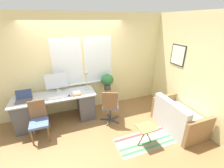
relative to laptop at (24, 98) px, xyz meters
name	(u,v)px	position (x,y,z in m)	size (l,w,h in m)	color
ground_plane	(87,122)	(1.38, -0.33, -0.82)	(14.00, 14.00, 0.00)	olive
wall_back_with_window	(78,65)	(1.38, 0.45, 0.53)	(9.00, 0.12, 2.70)	beige
wall_right_with_picture	(172,64)	(3.92, -0.33, 0.53)	(0.08, 9.00, 2.70)	beige
desk	(57,107)	(0.67, 0.02, -0.41)	(1.99, 0.69, 0.77)	#B2B7BC
laptop	(24,98)	(0.00, 0.00, 0.00)	(0.35, 0.32, 0.21)	#4C4C51
monitor	(56,82)	(0.76, 0.20, 0.22)	(0.54, 0.19, 0.50)	silver
keyboard	(58,98)	(0.74, -0.16, -0.04)	(0.41, 0.13, 0.02)	silver
mouse	(69,95)	(1.01, -0.15, -0.03)	(0.04, 0.06, 0.03)	black
desk_lamp	(86,76)	(1.52, 0.13, 0.32)	(0.14, 0.14, 0.50)	#ADADB2
book_stack	(77,93)	(1.20, -0.15, -0.01)	(0.20, 0.17, 0.09)	orange
desk_chair_wooden	(39,120)	(0.29, -0.47, -0.35)	(0.39, 0.40, 0.88)	brown
office_chair_swivel	(110,106)	(1.96, -0.52, -0.32)	(0.53, 0.55, 0.93)	#47474C
couch_loveseat	(177,118)	(3.43, -1.32, -0.54)	(0.74, 1.24, 0.78)	beige
plant_stand	(108,92)	(2.14, 0.21, -0.29)	(0.20, 0.20, 0.63)	#333338
potted_plant	(107,80)	(2.14, 0.21, 0.07)	(0.35, 0.35, 0.44)	#514C47
floor_rug_striped	(146,140)	(2.49, -1.44, -0.81)	(1.41, 0.61, 0.01)	gray
folding_stool	(146,129)	(2.40, -1.51, -0.41)	(0.37, 0.31, 0.46)	olive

